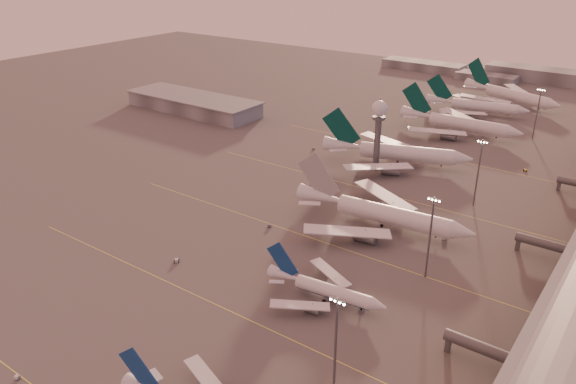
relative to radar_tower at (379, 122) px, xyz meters
The scene contains 23 objects.
ground 121.92m from the radar_tower, 92.39° to the right, with size 700.00×700.00×0.00m, color #514F4F.
taxiway_markings 71.83m from the radar_tower, 68.66° to the right, with size 180.00×185.25×0.02m.
hangar 127.68m from the radar_tower, behind, with size 82.00×27.00×8.50m.
radar_tower is the anchor object (origin of this frame).
mast_a 131.38m from the radar_tower, 66.17° to the right, with size 3.60×0.56×25.00m.
mast_b 82.32m from the radar_tower, 52.43° to the right, with size 3.60×0.56×25.00m.
mast_c 46.66m from the radar_tower, 12.53° to the right, with size 3.60×0.56×25.00m.
mast_d 91.11m from the radar_tower, 61.74° to the left, with size 3.60×0.56×25.00m.
distant_horizon 205.86m from the radar_tower, 90.67° to the left, with size 165.00×37.50×9.00m.
narrowbody_mid 98.84m from the radar_tower, 70.24° to the right, with size 35.07×27.87×13.71m.
widebody_white 54.81m from the radar_tower, 60.25° to the right, with size 62.56×49.93×22.01m.
greentail_a 20.25m from the radar_tower, 67.74° to the left, with size 61.40×48.76×23.20m.
greentail_b 70.24m from the radar_tower, 80.69° to the left, with size 62.21×50.28×22.61m.
greentail_c 107.74m from the radar_tower, 86.48° to the left, with size 55.62×44.56×20.34m.
greentail_d 140.35m from the radar_tower, 83.61° to the left, with size 61.37×48.72×23.23m.
gsv_truck_a 157.11m from the radar_tower, 92.03° to the right, with size 5.17×3.13×1.97m.
gsv_tug_mid 103.91m from the radar_tower, 97.56° to the right, with size 3.92×4.04×1.01m.
gsv_truck_b 98.06m from the radar_tower, 64.06° to the right, with size 6.46×4.06×2.45m.
gsv_truck_c 69.76m from the radar_tower, 93.76° to the right, with size 5.02×5.17×2.14m.
gsv_catering_b 64.76m from the radar_tower, 41.48° to the right, with size 5.95×3.26×4.67m.
gsv_tug_far 30.96m from the radar_tower, 59.44° to the right, with size 3.21×4.30×1.10m.
gsv_truck_d 40.37m from the radar_tower, behind, with size 2.54×5.07×1.95m.
gsv_tug_hangar 65.36m from the radar_tower, 34.00° to the left, with size 3.61×3.00×0.89m.
Camera 1 is at (102.79, -78.49, 87.55)m, focal length 35.00 mm.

